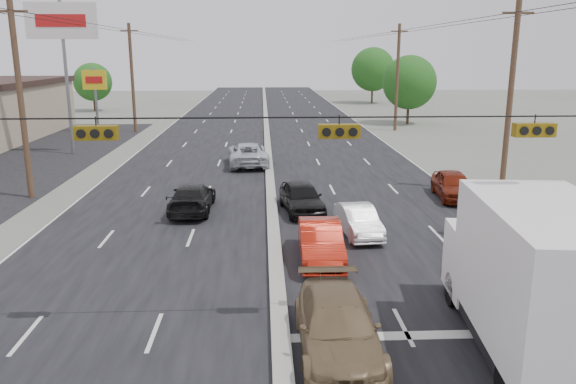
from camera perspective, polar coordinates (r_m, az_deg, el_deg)
The scene contains 23 objects.
ground at distance 15.77m, azimuth -0.82°, elevation -13.86°, with size 200.00×200.00×0.00m, color #606356.
road_surface at distance 44.56m, azimuth -2.07°, elevation 4.46°, with size 20.00×160.00×0.02m, color black.
center_median at distance 44.54m, azimuth -2.07°, elevation 4.59°, with size 0.50×160.00×0.20m, color gray.
parking_lot at distance 42.96m, azimuth -25.32°, elevation 2.76°, with size 10.00×42.00×0.02m, color black.
utility_pole_left_b at distance 31.44m, azimuth -25.52°, elevation 8.52°, with size 1.60×0.30×10.00m.
utility_pole_left_c at distance 55.32m, azimuth -15.55°, elevation 11.15°, with size 1.60×0.30×10.00m.
utility_pole_right_b at distance 31.77m, azimuth 21.64°, elevation 8.94°, with size 1.60×0.30×10.00m.
utility_pole_right_c at distance 55.51m, azimuth 11.04°, elevation 11.40°, with size 1.60×0.30×10.00m.
traffic_signals at distance 14.18m, azimuth 4.80°, elevation 6.35°, with size 25.00×0.30×0.54m.
pole_sign_billboard at distance 44.26m, azimuth -21.96°, elevation 14.96°, with size 5.00×0.25×11.00m.
pole_sign_far at distance 56.22m, azimuth -19.04°, elevation 10.22°, with size 2.20×0.25×6.00m.
tree_left_far at distance 77.11m, azimuth -19.22°, elevation 10.51°, with size 4.80×4.80×6.12m.
tree_right_mid at distance 61.00m, azimuth 12.23°, elevation 10.83°, with size 5.60×5.60×7.14m.
tree_right_far at distance 85.57m, azimuth 8.62°, elevation 12.22°, with size 6.40×6.40×8.16m.
box_truck at distance 15.00m, azimuth 23.71°, elevation -8.01°, with size 3.54×8.12×4.00m.
tan_sedan at distance 14.44m, azimuth 5.05°, elevation -13.53°, with size 1.98×4.88×1.41m, color brown.
red_sedan at distance 20.38m, azimuth 3.32°, elevation -5.11°, with size 1.49×4.28×1.41m, color #A6190A.
queue_car_a at distance 26.45m, azimuth 1.40°, elevation -0.57°, with size 1.70×4.24×1.44m, color black.
queue_car_b at distance 23.35m, azimuth 7.16°, elevation -2.95°, with size 1.29×3.70×1.22m, color white.
queue_car_d at distance 22.06m, azimuth 20.72°, elevation -4.32°, with size 2.19×5.38×1.56m, color #111050.
queue_car_e at distance 30.17m, azimuth 16.42°, elevation 0.67°, with size 1.68×4.18×1.43m, color maroon.
oncoming_near at distance 26.95m, azimuth -9.71°, elevation -0.60°, with size 1.89×4.64×1.35m, color black.
oncoming_far at distance 37.67m, azimuth -4.09°, elevation 3.85°, with size 2.53×5.49×1.53m, color #BABDC3.
Camera 1 is at (-0.42, -13.94, 7.37)m, focal length 35.00 mm.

